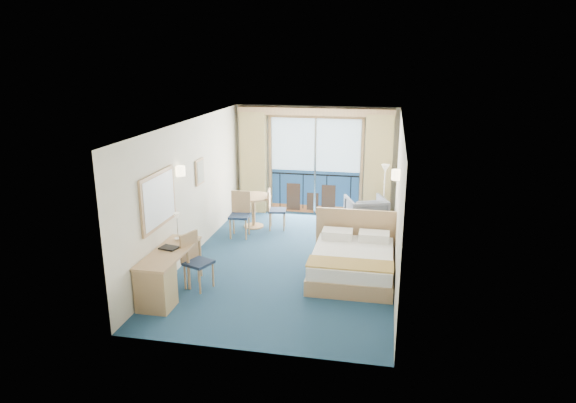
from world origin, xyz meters
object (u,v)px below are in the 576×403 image
object	(u,v)px
floor_lamp	(385,180)
table_chair_b	(240,211)
nightstand	(384,240)
desk	(159,281)
round_table	(253,203)
bed	(353,262)
armchair	(366,213)
desk_chair	(194,257)
table_chair_a	(274,207)

from	to	relation	value
floor_lamp	table_chair_b	size ratio (longest dim) A/B	1.51
table_chair_b	nightstand	bearing A→B (deg)	-11.71
desk	table_chair_b	bearing A→B (deg)	84.32
round_table	table_chair_b	world-z (taller)	table_chair_b
bed	armchair	xyz separation A→B (m)	(0.10, 2.63, 0.11)
nightstand	desk_chair	size ratio (longest dim) A/B	0.54
desk	desk_chair	xyz separation A→B (m)	(0.32, 0.75, 0.13)
bed	nightstand	world-z (taller)	bed
round_table	armchair	bearing A→B (deg)	6.25
round_table	nightstand	bearing A→B (deg)	-18.96
armchair	desk	size ratio (longest dim) A/B	0.54
bed	desk_chair	xyz separation A→B (m)	(-2.64, -0.98, 0.27)
bed	desk_chair	bearing A→B (deg)	-159.74
nightstand	armchair	bearing A→B (deg)	108.26
round_table	bed	bearing A→B (deg)	-43.36
floor_lamp	desk	bearing A→B (deg)	-126.92
table_chair_b	table_chair_a	bearing A→B (deg)	39.11
nightstand	desk_chair	bearing A→B (deg)	-144.20
bed	table_chair_a	world-z (taller)	bed
round_table	table_chair_b	xyz separation A→B (m)	(-0.13, -0.64, -0.01)
desk_chair	round_table	world-z (taller)	desk_chair
desk_chair	table_chair_b	size ratio (longest dim) A/B	0.97
table_chair_a	bed	bearing A→B (deg)	-147.84
floor_lamp	desk_chair	xyz separation A→B (m)	(-3.12, -3.83, -0.60)
table_chair_b	desk	bearing A→B (deg)	-100.19
floor_lamp	round_table	size ratio (longest dim) A/B	1.80
floor_lamp	desk_chair	bearing A→B (deg)	-129.18
desk_chair	table_chair_b	bearing A→B (deg)	21.16
nightstand	table_chair_b	xyz separation A→B (m)	(-3.15, 0.40, 0.30)
round_table	table_chair_a	size ratio (longest dim) A/B	0.90
table_chair_a	floor_lamp	bearing A→B (deg)	-86.17
bed	table_chair_b	xyz separation A→B (m)	(-2.62, 1.71, 0.28)
floor_lamp	round_table	distance (m)	3.07
armchair	table_chair_b	world-z (taller)	table_chair_b
armchair	desk_chair	size ratio (longest dim) A/B	0.89
armchair	nightstand	bearing A→B (deg)	88.81
desk	desk_chair	bearing A→B (deg)	66.98
nightstand	round_table	xyz separation A→B (m)	(-3.02, 1.04, 0.31)
armchair	desk	xyz separation A→B (m)	(-3.06, -4.36, 0.02)
floor_lamp	table_chair_a	bearing A→B (deg)	-167.50
desk	table_chair_b	distance (m)	3.45
armchair	table_chair_b	size ratio (longest dim) A/B	0.87
desk	floor_lamp	bearing A→B (deg)	53.08
bed	armchair	bearing A→B (deg)	87.92
armchair	table_chair_b	bearing A→B (deg)	-0.67
table_chair_b	round_table	bearing A→B (deg)	74.10
bed	desk_chair	size ratio (longest dim) A/B	1.96
table_chair_a	desk	bearing A→B (deg)	157.84
armchair	floor_lamp	xyz separation A→B (m)	(0.38, 0.22, 0.75)
nightstand	desk	bearing A→B (deg)	-138.98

